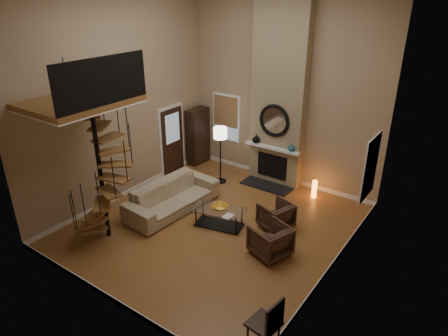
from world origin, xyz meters
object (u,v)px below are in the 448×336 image
Objects in this scene: hutch at (198,135)px; armchair_far at (273,242)px; coffee_table at (219,215)px; accent_lamp at (314,189)px; side_chair at (268,322)px; armchair_near at (278,216)px; floor_lamp at (220,137)px; sofa at (173,196)px.

armchair_far is (4.51, -3.09, -0.60)m from hutch.
coffee_table is 2.72× the size of accent_lamp.
armchair_far is at bearing -10.89° from coffee_table.
side_chair reaches higher than accent_lamp.
hutch is 4.63m from armchair_near.
floor_lamp is (-2.65, 1.33, 1.06)m from armchair_near.
side_chair is (1.54, -3.20, 0.17)m from armchair_near.
hutch reaches higher than coffee_table.
side_chair reaches higher than coffee_table.
armchair_near is at bearing 28.61° from coffee_table.
side_chair is (1.48, -5.23, 0.28)m from accent_lamp.
armchair_near is 0.92× the size of armchair_far.
accent_lamp is (2.71, 0.70, -1.16)m from floor_lamp.
sofa is 3.12m from armchair_far.
armchair_near is at bearing -70.76° from sofa.
floor_lamp is (-3.06, 2.33, 1.06)m from armchair_far.
sofa is at bearing -63.77° from hutch.
armchair_near is at bearing -138.22° from armchair_far.
coffee_table is (1.45, 0.06, -0.11)m from sofa.
armchair_far is at bearing -37.32° from floor_lamp.
accent_lamp is (0.06, 2.03, -0.10)m from armchair_near.
sofa reaches higher than coffee_table.
accent_lamp is (4.16, -0.06, -0.70)m from hutch.
armchair_near is 0.42× the size of floor_lamp.
hutch is 0.68× the size of sofa.
side_chair reaches higher than sofa.
coffee_table is at bearing -115.83° from accent_lamp.
sofa is at bearing 149.89° from side_chair.
sofa reaches higher than accent_lamp.
coffee_table is (-1.25, -0.68, -0.07)m from armchair_near.
armchair_near is 1.42× the size of accent_lamp.
armchair_far is (0.41, -1.00, 0.00)m from armchair_near.
side_chair is (5.63, -5.29, -0.42)m from hutch.
floor_lamp is 3.03m from accent_lamp.
armchair_far is at bearing -83.44° from accent_lamp.
floor_lamp reaches higher than armchair_near.
coffee_table is at bearing -55.19° from floor_lamp.
hutch is at bearing 136.81° from side_chair.
coffee_table is 2.70m from floor_lamp.
coffee_table is (-1.66, 0.32, -0.07)m from armchair_far.
sofa is (1.39, -2.83, -0.55)m from hutch.
side_chair is (1.13, -2.20, 0.17)m from armchair_far.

